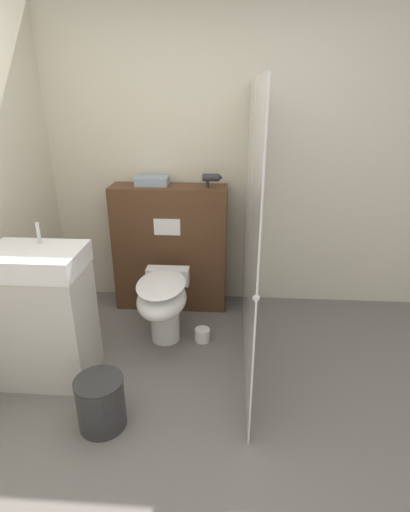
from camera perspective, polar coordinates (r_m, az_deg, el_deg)
ground_plane at (r=2.46m, az=-3.39°, el=-26.12°), size 12.00×12.00×0.00m
wall_back at (r=3.51m, az=-0.07°, el=12.83°), size 8.00×0.06×2.50m
partition_panel at (r=3.54m, az=-4.94°, el=1.14°), size 0.98×0.29×1.11m
shower_glass at (r=2.70m, az=6.47°, el=3.27°), size 0.04×1.75×1.92m
toilet at (r=3.07m, az=-6.00°, el=-6.44°), size 0.37×0.63×0.55m
sink_vanity at (r=2.86m, az=-22.03°, el=-7.92°), size 0.60×0.42×1.08m
hair_drier at (r=3.31m, az=0.97°, el=11.09°), size 0.17×0.06×0.11m
folded_towel at (r=3.43m, az=-7.55°, el=10.59°), size 0.27×0.18×0.07m
spare_toilet_roll at (r=3.23m, az=-0.39°, el=-11.20°), size 0.12×0.12×0.10m
waste_bin at (r=2.55m, az=-14.64°, el=-19.61°), size 0.28×0.28×0.32m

